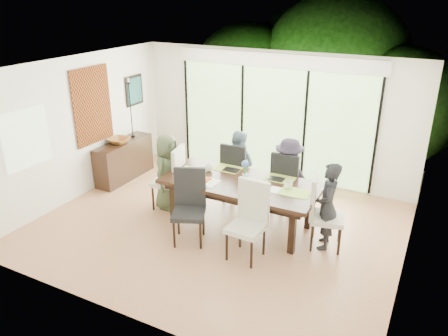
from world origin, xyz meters
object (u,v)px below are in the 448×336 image
at_px(chair_near_left, 188,208).
at_px(chair_near_right, 246,222).
at_px(chair_far_right, 288,181).
at_px(person_left_end, 168,172).
at_px(table_top, 241,183).
at_px(laptop, 194,174).
at_px(person_right_end, 327,206).
at_px(cup_a, 209,168).
at_px(sideboard, 124,160).
at_px(vase, 245,177).
at_px(chair_left_end, 167,177).
at_px(person_far_left, 238,167).
at_px(chair_far_left, 238,171).
at_px(bowl, 119,141).
at_px(cup_c, 288,185).
at_px(chair_right_end, 328,212).
at_px(cup_b, 246,183).
at_px(person_far_right, 288,176).

relative_size(chair_near_left, chair_near_right, 1.00).
xyz_separation_m(chair_far_right, person_left_end, (-2.03, -0.85, 0.10)).
bearing_deg(table_top, laptop, -173.29).
xyz_separation_m(person_right_end, cup_a, (-2.18, 0.15, 0.17)).
bearing_deg(sideboard, vase, -11.56).
bearing_deg(chair_far_right, chair_near_right, 88.91).
relative_size(chair_left_end, chair_near_right, 1.00).
xyz_separation_m(person_far_left, cup_a, (-0.25, -0.68, 0.17)).
height_order(chair_left_end, laptop, chair_left_end).
distance_m(vase, laptop, 0.91).
bearing_deg(chair_far_left, sideboard, 3.05).
bearing_deg(vase, table_top, -135.00).
bearing_deg(person_left_end, laptop, -100.08).
bearing_deg(cup_a, bowl, 169.52).
xyz_separation_m(person_right_end, cup_c, (-0.68, 0.10, 0.17)).
relative_size(chair_right_end, chair_near_right, 1.00).
relative_size(laptop, cup_c, 2.66).
relative_size(chair_far_right, cup_b, 11.00).
bearing_deg(laptop, cup_c, -33.21).
bearing_deg(person_far_right, table_top, 53.70).
distance_m(chair_near_left, cup_c, 1.64).
relative_size(table_top, chair_right_end, 2.18).
xyz_separation_m(table_top, chair_far_left, (-0.45, 0.85, -0.19)).
xyz_separation_m(chair_near_right, bowl, (-3.58, 1.46, 0.28)).
height_order(chair_far_left, person_far_right, person_far_right).
bearing_deg(cup_b, table_top, 146.31).
xyz_separation_m(chair_far_right, person_far_right, (0.00, -0.02, 0.10)).
height_order(cup_a, cup_b, cup_a).
height_order(person_far_left, person_far_right, same).
xyz_separation_m(chair_left_end, cup_b, (1.65, -0.10, 0.27)).
relative_size(cup_b, bowl, 0.25).
xyz_separation_m(person_right_end, vase, (-1.43, 0.05, 0.18)).
xyz_separation_m(chair_right_end, chair_far_left, (-1.95, 0.85, 0.00)).
bearing_deg(chair_far_left, person_far_right, 178.45).
bearing_deg(person_far_right, cup_a, 25.77).
height_order(chair_left_end, vase, chair_left_end).
height_order(chair_far_right, cup_a, chair_far_right).
relative_size(laptop, cup_b, 3.30).
xyz_separation_m(chair_near_right, person_far_right, (0.05, 1.70, 0.10)).
xyz_separation_m(table_top, chair_far_right, (0.55, 0.85, -0.19)).
xyz_separation_m(chair_near_left, cup_c, (1.30, 0.97, 0.27)).
xyz_separation_m(cup_c, sideboard, (-3.88, 0.59, -0.46)).
distance_m(person_right_end, person_far_right, 1.25).
relative_size(chair_near_right, cup_c, 8.87).
bearing_deg(vase, person_far_left, 122.66).
height_order(person_left_end, sideboard, person_left_end).
xyz_separation_m(person_right_end, sideboard, (-4.56, 0.69, -0.29)).
bearing_deg(cup_b, chair_far_left, 122.28).
distance_m(chair_left_end, chair_near_right, 2.18).
xyz_separation_m(chair_near_right, vase, (-0.45, 0.92, 0.29)).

